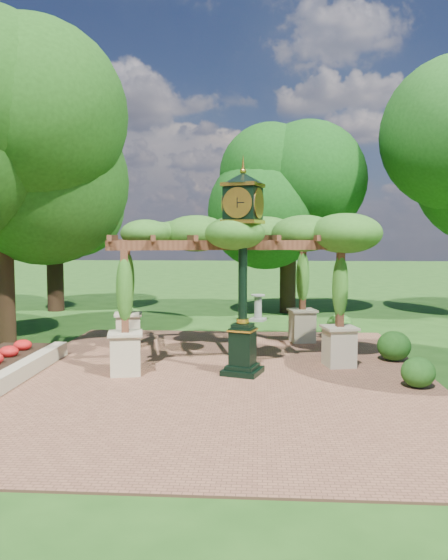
{
  "coord_description": "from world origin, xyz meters",
  "views": [
    {
      "loc": [
        0.91,
        -11.72,
        3.38
      ],
      "look_at": [
        0.0,
        2.5,
        2.2
      ],
      "focal_mm": 35.0,
      "sensor_mm": 36.0,
      "label": 1
    }
  ],
  "objects": [
    {
      "name": "ground",
      "position": [
        0.0,
        0.0,
        0.0
      ],
      "size": [
        120.0,
        120.0,
        0.0
      ],
      "primitive_type": "plane",
      "color": "#1E4714",
      "rests_on": "ground"
    },
    {
      "name": "tree_north",
      "position": [
        2.18,
        12.05,
        5.4
      ],
      "size": [
        4.68,
        4.68,
        7.87
      ],
      "color": "#2F2112",
      "rests_on": "ground"
    },
    {
      "name": "tree_west_far",
      "position": [
        -8.14,
        11.95,
        5.51
      ],
      "size": [
        4.75,
        4.75,
        8.03
      ],
      "color": "black",
      "rests_on": "ground"
    },
    {
      "name": "shrub_back",
      "position": [
        3.55,
        6.13,
        0.42
      ],
      "size": [
        0.87,
        0.87,
        0.76
      ],
      "primitive_type": "ellipsoid",
      "rotation": [
        0.0,
        0.0,
        -0.04
      ],
      "color": "#275A1A",
      "rests_on": "brick_plaza"
    },
    {
      "name": "shrub_mid",
      "position": [
        4.51,
        2.84,
        0.44
      ],
      "size": [
        1.1,
        1.1,
        0.79
      ],
      "primitive_type": "ellipsoid",
      "rotation": [
        0.0,
        0.0,
        0.3
      ],
      "color": "#1C4A14",
      "rests_on": "brick_plaza"
    },
    {
      "name": "border_wall",
      "position": [
        -4.6,
        0.5,
        0.2
      ],
      "size": [
        0.35,
        5.0,
        0.4
      ],
      "primitive_type": "cube",
      "color": "#C6B793",
      "rests_on": "ground"
    },
    {
      "name": "sundial",
      "position": [
        0.89,
        9.62,
        0.46
      ],
      "size": [
        0.71,
        0.71,
        1.04
      ],
      "rotation": [
        0.0,
        0.0,
        -0.27
      ],
      "color": "gray",
      "rests_on": "ground"
    },
    {
      "name": "pedestal_clock",
      "position": [
        0.53,
        1.19,
        2.93
      ],
      "size": [
        1.21,
        1.21,
        4.9
      ],
      "rotation": [
        0.0,
        0.0,
        -0.31
      ],
      "color": "black",
      "rests_on": "brick_plaza"
    },
    {
      "name": "brick_plaza",
      "position": [
        0.0,
        1.0,
        0.02
      ],
      "size": [
        10.0,
        12.0,
        0.04
      ],
      "primitive_type": "cube",
      "color": "brown",
      "rests_on": "ground"
    },
    {
      "name": "shrub_front",
      "position": [
        4.41,
        0.27,
        0.37
      ],
      "size": [
        0.82,
        0.82,
        0.67
      ],
      "primitive_type": "ellipsoid",
      "rotation": [
        0.0,
        0.0,
        0.12
      ],
      "color": "#215317",
      "rests_on": "brick_plaza"
    },
    {
      "name": "pergola",
      "position": [
        0.0,
        3.15,
        3.21
      ],
      "size": [
        6.91,
        5.13,
        3.92
      ],
      "rotation": [
        0.0,
        0.0,
        0.22
      ],
      "color": "#C0B38F",
      "rests_on": "brick_plaza"
    }
  ]
}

